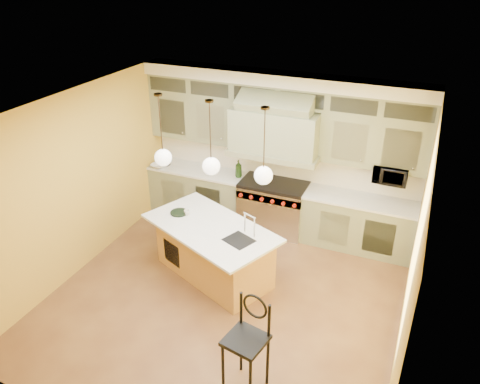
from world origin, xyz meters
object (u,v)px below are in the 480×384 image
at_px(range, 273,206).
at_px(counter_stool, 247,340).
at_px(kitchen_island, 214,250).
at_px(microwave, 391,174).

xyz_separation_m(range, counter_stool, (0.91, -3.51, 0.24)).
relative_size(kitchen_island, microwave, 4.39).
bearing_deg(range, counter_stool, -75.52).
xyz_separation_m(kitchen_island, counter_stool, (1.30, -1.81, 0.26)).
xyz_separation_m(range, microwave, (1.95, 0.11, 0.96)).
xyz_separation_m(counter_stool, microwave, (1.04, 3.62, 0.72)).
bearing_deg(kitchen_island, microwave, 60.84).
bearing_deg(counter_stool, kitchen_island, 136.80).
bearing_deg(range, microwave, 3.12).
distance_m(kitchen_island, counter_stool, 2.25).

